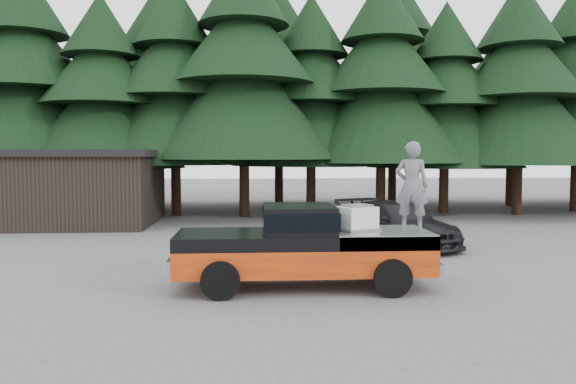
{
  "coord_description": "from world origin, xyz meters",
  "views": [
    {
      "loc": [
        -0.66,
        -13.46,
        3.08
      ],
      "look_at": [
        0.23,
        0.0,
        2.18
      ],
      "focal_mm": 35.0,
      "sensor_mm": 36.0,
      "label": 1
    }
  ],
  "objects": [
    {
      "name": "truck_cab",
      "position": [
        0.43,
        -0.66,
        1.62
      ],
      "size": [
        1.66,
        1.9,
        0.59
      ],
      "primitive_type": "cube",
      "color": "black",
      "rests_on": "pickup_truck"
    },
    {
      "name": "man_on_bed",
      "position": [
        3.02,
        -0.85,
        2.36
      ],
      "size": [
        0.87,
        0.7,
        2.06
      ],
      "primitive_type": "imported",
      "rotation": [
        0.0,
        0.0,
        2.82
      ],
      "color": "#5A5C62",
      "rests_on": "pickup_truck"
    },
    {
      "name": "parked_car",
      "position": [
        4.28,
        5.21,
        0.75
      ],
      "size": [
        4.0,
        5.55,
        1.49
      ],
      "primitive_type": "imported",
      "rotation": [
        0.0,
        0.0,
        0.42
      ],
      "color": "black",
      "rests_on": "ground"
    },
    {
      "name": "utility_building",
      "position": [
        -9.0,
        12.0,
        1.67
      ],
      "size": [
        8.4,
        6.4,
        3.3
      ],
      "color": "black",
      "rests_on": "ground"
    },
    {
      "name": "ground",
      "position": [
        0.0,
        0.0,
        0.0
      ],
      "size": [
        120.0,
        120.0,
        0.0
      ],
      "primitive_type": "plane",
      "color": "#4E4E51",
      "rests_on": "ground"
    },
    {
      "name": "pickup_truck",
      "position": [
        0.53,
        -0.66,
        0.67
      ],
      "size": [
        6.0,
        2.04,
        1.33
      ],
      "primitive_type": null,
      "color": "#DF4204",
      "rests_on": "ground"
    },
    {
      "name": "air_compressor",
      "position": [
        1.79,
        -0.69,
        1.6
      ],
      "size": [
        0.98,
        0.91,
        0.53
      ],
      "primitive_type": "cube",
      "rotation": [
        0.0,
        0.0,
        0.43
      ],
      "color": "silver",
      "rests_on": "pickup_truck"
    },
    {
      "name": "treeline",
      "position": [
        0.42,
        17.2,
        7.72
      ],
      "size": [
        60.15,
        16.05,
        17.5
      ],
      "color": "black",
      "rests_on": "ground"
    }
  ]
}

